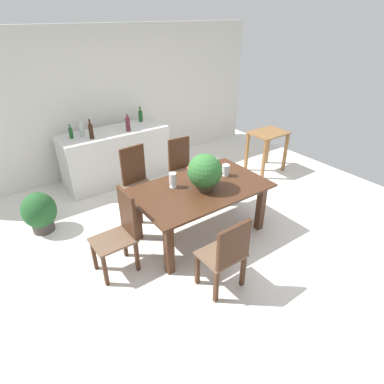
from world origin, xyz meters
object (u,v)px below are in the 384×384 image
(flower_centerpiece, at_px, (205,172))
(wine_bottle_clear, at_px, (128,124))
(chair_far_right, at_px, (182,166))
(chair_head_end, at_px, (121,230))
(crystal_vase_center_near, at_px, (226,169))
(wine_bottle_amber, at_px, (82,129))
(side_table, at_px, (267,142))
(crystal_vase_left, at_px, (173,179))
(wine_bottle_green, at_px, (91,131))
(wine_bottle_dark, at_px, (141,116))
(dining_table, at_px, (200,196))
(chair_far_left, at_px, (138,178))
(wine_bottle_tall, at_px, (71,133))
(crystal_vase_right, at_px, (214,163))
(chair_near_left, at_px, (227,253))
(potted_plant_floor, at_px, (39,212))
(kitchen_counter, at_px, (116,156))
(wine_glass, at_px, (203,169))

(flower_centerpiece, distance_m, wine_bottle_clear, 2.12)
(chair_far_right, height_order, flower_centerpiece, flower_centerpiece)
(chair_head_end, bearing_deg, crystal_vase_center_near, 90.95)
(wine_bottle_amber, bearing_deg, side_table, -24.15)
(crystal_vase_left, height_order, wine_bottle_green, wine_bottle_green)
(wine_bottle_dark, bearing_deg, crystal_vase_center_near, -87.99)
(dining_table, height_order, wine_bottle_clear, wine_bottle_clear)
(chair_far_left, bearing_deg, wine_bottle_tall, 108.89)
(dining_table, distance_m, wine_bottle_clear, 2.11)
(crystal_vase_left, xyz_separation_m, wine_bottle_clear, (0.27, 1.84, 0.21))
(chair_far_right, xyz_separation_m, crystal_vase_right, (0.06, -0.74, 0.32))
(dining_table, xyz_separation_m, chair_near_left, (-0.40, -1.01, -0.09))
(potted_plant_floor, bearing_deg, wine_bottle_clear, 21.36)
(chair_far_right, xyz_separation_m, wine_bottle_amber, (-1.17, 1.23, 0.53))
(chair_far_left, height_order, wine_bottle_clear, wine_bottle_clear)
(flower_centerpiece, bearing_deg, crystal_vase_center_near, 14.11)
(dining_table, height_order, chair_head_end, chair_head_end)
(wine_bottle_tall, relative_size, potted_plant_floor, 0.39)
(chair_head_end, distance_m, kitchen_counter, 2.40)
(crystal_vase_right, xyz_separation_m, kitchen_counter, (-0.71, 1.93, -0.39))
(chair_head_end, distance_m, wine_glass, 1.43)
(chair_far_right, distance_m, wine_bottle_green, 1.59)
(chair_far_left, relative_size, crystal_vase_center_near, 6.25)
(chair_far_right, xyz_separation_m, wine_bottle_clear, (-0.43, 1.03, 0.53))
(chair_near_left, distance_m, chair_far_right, 2.20)
(chair_far_right, height_order, chair_far_left, chair_far_left)
(dining_table, relative_size, wine_bottle_clear, 6.13)
(flower_centerpiece, height_order, wine_bottle_tall, flower_centerpiece)
(crystal_vase_center_near, height_order, crystal_vase_right, crystal_vase_right)
(wine_bottle_clear, bearing_deg, crystal_vase_right, -74.47)
(flower_centerpiece, distance_m, wine_bottle_tall, 2.52)
(crystal_vase_center_near, xyz_separation_m, wine_bottle_green, (-1.16, 2.00, 0.23))
(dining_table, height_order, wine_glass, wine_glass)
(wine_bottle_green, relative_size, potted_plant_floor, 0.54)
(crystal_vase_center_near, height_order, wine_bottle_amber, wine_bottle_amber)
(chair_head_end, bearing_deg, side_table, 103.50)
(crystal_vase_right, relative_size, wine_bottle_amber, 0.66)
(chair_head_end, xyz_separation_m, potted_plant_floor, (-0.64, 1.36, -0.23))
(kitchen_counter, xyz_separation_m, side_table, (2.52, -1.33, 0.12))
(chair_far_right, height_order, wine_bottle_dark, wine_bottle_dark)
(crystal_vase_right, height_order, kitchen_counter, kitchen_counter)
(dining_table, xyz_separation_m, wine_bottle_amber, (-0.76, 2.25, 0.46))
(flower_centerpiece, xyz_separation_m, wine_bottle_clear, (-0.04, 2.12, 0.09))
(wine_bottle_tall, height_order, wine_bottle_dark, wine_bottle_dark)
(wine_glass, relative_size, wine_bottle_green, 0.47)
(chair_near_left, height_order, wine_bottle_dark, wine_bottle_dark)
(chair_far_right, distance_m, wine_bottle_tall, 1.90)
(crystal_vase_left, relative_size, crystal_vase_center_near, 1.22)
(kitchen_counter, xyz_separation_m, wine_bottle_clear, (0.22, -0.16, 0.60))
(kitchen_counter, bearing_deg, crystal_vase_right, -69.71)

